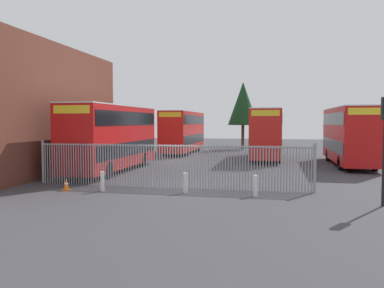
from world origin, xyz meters
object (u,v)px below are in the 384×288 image
at_px(bollard_near_right, 255,186).
at_px(bollard_near_left, 102,181).
at_px(double_decker_bus_behind_fence_left, 349,134).
at_px(traffic_cone_by_gate, 66,185).
at_px(double_decker_bus_near_gate, 113,135).
at_px(bollard_center_front, 185,183).
at_px(double_decker_bus_behind_fence_right, 266,132).
at_px(double_decker_bus_far_back, 183,130).

bearing_deg(bollard_near_right, bollard_near_left, -177.94).
distance_m(double_decker_bus_behind_fence_left, traffic_cone_by_gate, 21.36).
xyz_separation_m(double_decker_bus_near_gate, double_decker_bus_behind_fence_left, (16.25, 7.16, 0.00)).
xyz_separation_m(double_decker_bus_behind_fence_left, traffic_cone_by_gate, (-15.50, -14.55, -2.13)).
relative_size(bollard_center_front, bollard_near_right, 1.00).
bearing_deg(bollard_center_front, double_decker_bus_behind_fence_right, 79.21).
bearing_deg(double_decker_bus_near_gate, bollard_near_left, -70.45).
distance_m(bollard_center_front, traffic_cone_by_gate, 5.84).
height_order(double_decker_bus_near_gate, bollard_near_right, double_decker_bus_near_gate).
relative_size(bollard_near_left, bollard_center_front, 1.00).
bearing_deg(double_decker_bus_behind_fence_left, bollard_near_left, -133.61).
xyz_separation_m(double_decker_bus_near_gate, bollard_center_front, (6.56, -6.80, -1.95)).
bearing_deg(double_decker_bus_far_back, bollard_near_right, -69.29).
height_order(double_decker_bus_behind_fence_left, bollard_near_left, double_decker_bus_behind_fence_left).
height_order(double_decker_bus_far_back, bollard_near_left, double_decker_bus_far_back).
distance_m(double_decker_bus_far_back, bollard_near_left, 23.15).
distance_m(double_decker_bus_behind_fence_right, bollard_near_left, 19.79).
relative_size(double_decker_bus_behind_fence_right, traffic_cone_by_gate, 18.32).
bearing_deg(traffic_cone_by_gate, bollard_center_front, 5.71).
xyz_separation_m(double_decker_bus_near_gate, traffic_cone_by_gate, (0.75, -7.39, -2.13)).
height_order(double_decker_bus_far_back, traffic_cone_by_gate, double_decker_bus_far_back).
bearing_deg(bollard_center_front, traffic_cone_by_gate, -174.29).
relative_size(double_decker_bus_far_back, traffic_cone_by_gate, 18.32).
relative_size(double_decker_bus_far_back, bollard_near_right, 11.38).
distance_m(double_decker_bus_far_back, traffic_cone_by_gate, 23.30).
bearing_deg(double_decker_bus_behind_fence_right, double_decker_bus_far_back, 151.41).
distance_m(double_decker_bus_behind_fence_right, traffic_cone_by_gate, 20.71).
bearing_deg(double_decker_bus_behind_fence_left, double_decker_bus_behind_fence_right, 148.33).
xyz_separation_m(double_decker_bus_behind_fence_left, bollard_center_front, (-9.69, -13.97, -1.95)).
height_order(double_decker_bus_near_gate, traffic_cone_by_gate, double_decker_bus_near_gate).
relative_size(double_decker_bus_far_back, bollard_near_left, 11.38).
xyz_separation_m(double_decker_bus_behind_fence_left, bollard_near_left, (-13.69, -14.37, -1.95)).
distance_m(bollard_center_front, bollard_near_right, 3.25).
bearing_deg(double_decker_bus_far_back, bollard_center_front, -76.67).
height_order(bollard_center_front, bollard_near_right, same).
xyz_separation_m(double_decker_bus_behind_fence_left, double_decker_bus_behind_fence_right, (-6.29, 3.88, 0.00)).
height_order(double_decker_bus_behind_fence_right, double_decker_bus_far_back, same).
relative_size(double_decker_bus_near_gate, bollard_center_front, 11.38).
relative_size(double_decker_bus_near_gate, traffic_cone_by_gate, 18.32).
bearing_deg(traffic_cone_by_gate, double_decker_bus_behind_fence_right, 63.44).
bearing_deg(double_decker_bus_near_gate, double_decker_bus_far_back, 85.66).
bearing_deg(double_decker_bus_far_back, double_decker_bus_behind_fence_right, -28.59).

